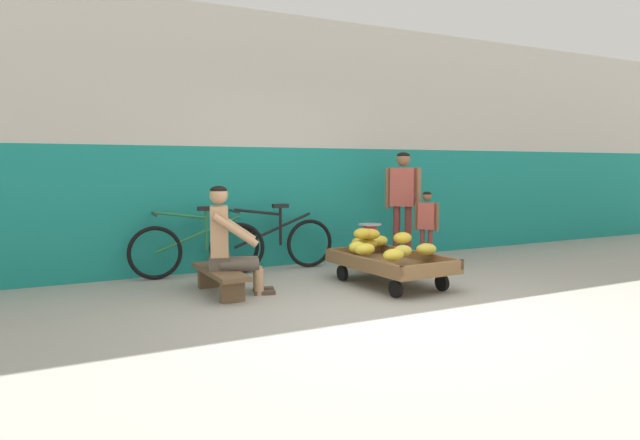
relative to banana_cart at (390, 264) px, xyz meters
name	(u,v)px	position (x,y,z in m)	size (l,w,h in m)	color
ground_plane	(397,315)	(-0.69, -1.10, -0.24)	(80.00, 80.00, 0.00)	#A39E93
back_wall	(268,142)	(-0.69, 1.91, 1.43)	(16.00, 0.30, 3.33)	#19847A
banana_cart	(390,264)	(0.00, 0.00, 0.00)	(0.91, 1.48, 0.36)	brown
banana_pile	(380,244)	(-0.04, 0.15, 0.22)	(0.87, 1.23, 0.27)	gold
low_bench	(220,276)	(-1.84, 0.46, -0.04)	(0.30, 1.10, 0.27)	brown
vendor_seated	(228,241)	(-1.75, 0.43, 0.33)	(0.73, 0.59, 1.14)	tan
plastic_crate	(370,257)	(0.37, 1.00, -0.09)	(0.36, 0.28, 0.30)	red
weighing_scale	(370,234)	(0.37, 1.00, 0.21)	(0.30, 0.30, 0.29)	#28282D
bicycle_near_left	(198,248)	(-1.77, 1.51, 0.11)	(1.66, 0.48, 0.86)	black
bicycle_far_left	(273,243)	(-0.79, 1.50, 0.11)	(1.66, 0.48, 0.86)	black
customer_adult	(403,195)	(0.95, 1.09, 0.71)	(0.36, 0.38, 1.53)	brown
customer_child	(427,221)	(1.01, 0.64, 0.39)	(0.23, 0.26, 1.01)	brown
shopping_bag	(389,265)	(0.36, 0.56, -0.12)	(0.18, 0.12, 0.24)	#3370B7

